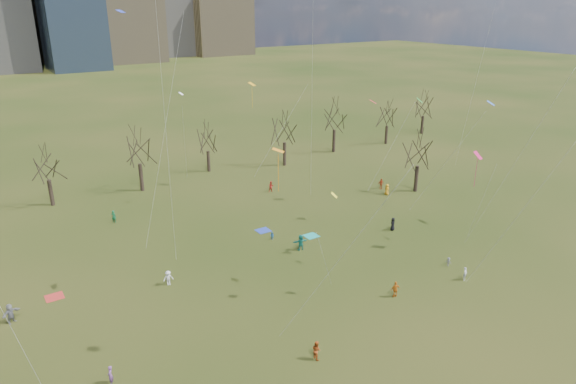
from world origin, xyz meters
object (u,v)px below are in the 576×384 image
person_2 (316,350)px  blanket_teal (311,236)px  blanket_crimson (54,297)px  person_4 (395,289)px  blanket_navy (263,230)px  person_1 (465,274)px

person_2 → blanket_teal: bearing=-37.5°
blanket_crimson → person_4: size_ratio=1.01×
blanket_navy → person_4: bearing=-81.9°
person_1 → person_4: 8.07m
blanket_teal → person_1: size_ratio=1.16×
blanket_teal → person_2: bearing=-124.7°
person_1 → person_2: size_ratio=0.88×
blanket_teal → person_2: person_2 is taller
blanket_crimson → blanket_teal: bearing=-4.7°
blanket_teal → person_1: person_1 is taller
blanket_navy → person_4: (2.75, -19.41, 0.78)m
person_1 → person_4: person_4 is taller
blanket_teal → person_4: 15.09m
blanket_teal → blanket_crimson: same height
person_1 → person_2: person_2 is taller
blanket_navy → person_2: person_2 is taller
blanket_navy → blanket_crimson: 23.87m
blanket_crimson → person_1: 39.26m
person_1 → person_4: (-7.92, 1.51, 0.10)m
blanket_crimson → person_2: person_2 is taller
blanket_crimson → person_4: (26.53, -17.31, 0.78)m
blanket_navy → person_1: (10.67, -20.93, 0.67)m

